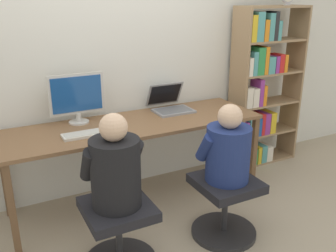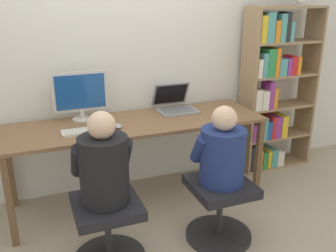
# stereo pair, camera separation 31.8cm
# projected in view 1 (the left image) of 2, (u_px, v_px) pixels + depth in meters

# --- Properties ---
(ground_plane) EXTENTS (14.00, 14.00, 0.00)m
(ground_plane) POSITION_uv_depth(u_px,v_px,m) (154.00, 219.00, 3.22)
(ground_plane) COLOR tan
(wall_back) EXTENTS (10.00, 0.05, 2.60)m
(wall_back) POSITION_uv_depth(u_px,v_px,m) (116.00, 56.00, 3.42)
(wall_back) COLOR silver
(wall_back) RESTS_ON ground_plane
(desk) EXTENTS (2.26, 0.69, 0.78)m
(desk) POSITION_uv_depth(u_px,v_px,m) (136.00, 130.00, 3.28)
(desk) COLOR brown
(desk) RESTS_ON ground_plane
(desktop_monitor) EXTENTS (0.47, 0.17, 0.43)m
(desktop_monitor) POSITION_uv_depth(u_px,v_px,m) (77.00, 97.00, 3.17)
(desktop_monitor) COLOR beige
(desktop_monitor) RESTS_ON desk
(laptop) EXTENTS (0.36, 0.38, 0.25)m
(laptop) POSITION_uv_depth(u_px,v_px,m) (170.00, 105.00, 3.58)
(laptop) COLOR gray
(laptop) RESTS_ON desk
(keyboard) EXTENTS (0.39, 0.14, 0.03)m
(keyboard) POSITION_uv_depth(u_px,v_px,m) (87.00, 134.00, 2.96)
(keyboard) COLOR silver
(keyboard) RESTS_ON desk
(computer_mouse_by_keyboard) EXTENTS (0.06, 0.11, 0.03)m
(computer_mouse_by_keyboard) POSITION_uv_depth(u_px,v_px,m) (118.00, 128.00, 3.08)
(computer_mouse_by_keyboard) COLOR #99999E
(computer_mouse_by_keyboard) RESTS_ON desk
(office_chair_left) EXTENTS (0.52, 0.52, 0.49)m
(office_chair_left) POSITION_uv_depth(u_px,v_px,m) (119.00, 231.00, 2.60)
(office_chair_left) COLOR #262628
(office_chair_left) RESTS_ON ground_plane
(office_chair_right) EXTENTS (0.52, 0.52, 0.49)m
(office_chair_right) POSITION_uv_depth(u_px,v_px,m) (225.00, 203.00, 2.94)
(office_chair_right) COLOR #262628
(office_chair_right) RESTS_ON ground_plane
(person_at_monitor) EXTENTS (0.41, 0.34, 0.65)m
(person_at_monitor) POSITION_uv_depth(u_px,v_px,m) (115.00, 168.00, 2.44)
(person_at_monitor) COLOR black
(person_at_monitor) RESTS_ON office_chair_left
(person_at_laptop) EXTENTS (0.41, 0.33, 0.60)m
(person_at_laptop) POSITION_uv_depth(u_px,v_px,m) (228.00, 149.00, 2.79)
(person_at_laptop) COLOR navy
(person_at_laptop) RESTS_ON office_chair_right
(bookshelf) EXTENTS (0.80, 0.29, 1.73)m
(bookshelf) POSITION_uv_depth(u_px,v_px,m) (260.00, 91.00, 4.05)
(bookshelf) COLOR #997A56
(bookshelf) RESTS_ON ground_plane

